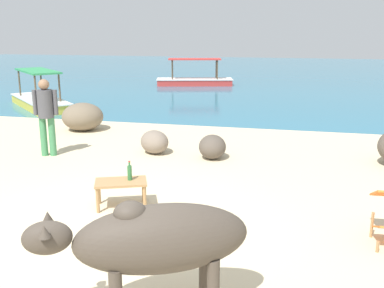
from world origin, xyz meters
TOP-DOWN VIEW (x-y plane):
  - sand_beach at (0.00, 0.00)m, footprint 18.00×14.00m
  - water_surface at (0.00, 22.00)m, footprint 60.00×36.00m
  - cow at (1.03, -1.42)m, footprint 1.99×1.24m
  - low_bench_table at (-0.29, 0.96)m, footprint 0.87×0.69m
  - bottle at (-0.17, 1.04)m, footprint 0.07×0.07m
  - person_standing at (-2.87, 3.30)m, footprint 0.49×0.32m
  - shore_rock_large at (-3.30, 5.75)m, footprint 1.11×1.05m
  - shore_rock_small at (-0.74, 3.99)m, footprint 0.90×0.90m
  - shore_rock_flat at (0.55, 3.87)m, footprint 0.71×0.78m
  - boat_yellow at (-6.49, 8.88)m, footprint 3.46×3.36m
  - boat_red at (-2.72, 16.48)m, footprint 3.84×2.03m

SIDE VIEW (x-z plane):
  - water_surface at x=0.00m, z-range -0.01..0.01m
  - sand_beach at x=0.00m, z-range 0.00..0.04m
  - shore_rock_flat at x=0.55m, z-range 0.04..0.54m
  - shore_rock_small at x=-0.74m, z-range 0.04..0.54m
  - boat_yellow at x=-6.49m, z-range -0.35..0.94m
  - boat_red at x=-2.72m, z-range -0.35..0.94m
  - low_bench_table at x=-0.29m, z-range 0.18..0.59m
  - shore_rock_large at x=-3.30m, z-range 0.04..0.77m
  - bottle at x=-0.17m, z-range 0.42..0.72m
  - cow at x=1.03m, z-range 0.22..1.36m
  - person_standing at x=-2.87m, z-range 0.18..1.80m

